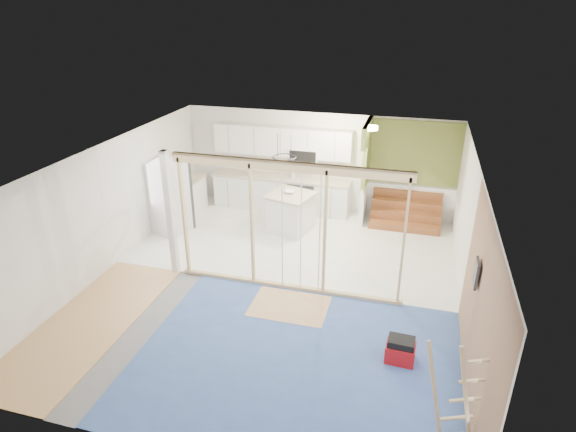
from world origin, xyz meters
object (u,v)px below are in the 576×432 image
(fridge, at_px, (168,198))
(toolbox, at_px, (400,351))
(island, at_px, (291,213))
(ladder, at_px, (455,398))

(fridge, bearing_deg, toolbox, -11.11)
(island, bearing_deg, fridge, -148.17)
(fridge, relative_size, ladder, 1.10)
(island, height_order, ladder, ladder)
(toolbox, bearing_deg, island, 127.88)
(fridge, xyz_separation_m, ladder, (6.29, -4.71, -0.06))
(ladder, bearing_deg, fridge, 132.09)
(fridge, relative_size, toolbox, 3.84)
(fridge, distance_m, ladder, 7.86)
(toolbox, xyz_separation_m, ladder, (0.66, -1.48, 0.62))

